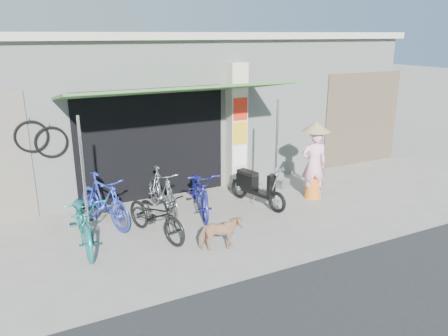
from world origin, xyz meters
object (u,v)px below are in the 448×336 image
bike_black (156,215)px  bike_navy (200,191)px  bike_silver (162,191)px  street_dog (220,234)px  nun (314,161)px  bike_teal (84,219)px  bike_blue (104,200)px  moped (256,187)px

bike_black → bike_navy: size_ratio=0.90×
bike_silver → street_dog: (0.36, -2.01, -0.19)m
nun → bike_black: bearing=26.5°
bike_teal → bike_silver: bike_teal is taller
bike_black → street_dog: bearing=-69.3°
bike_blue → bike_silver: size_ratio=1.03×
bike_black → moped: (2.46, 0.54, -0.02)m
bike_blue → nun: 4.65m
bike_navy → moped: 1.28m
bike_navy → street_dog: (-0.38, -1.72, -0.17)m
bike_silver → moped: bike_silver is taller
moped → bike_black: bearing=176.9°
bike_teal → moped: bike_teal is taller
bike_silver → moped: bearing=-14.8°
moped → bike_navy: bearing=157.2°
bike_blue → bike_black: (0.73, -0.97, -0.08)m
moped → nun: bearing=-23.6°
bike_navy → moped: size_ratio=1.16×
moped → bike_silver: bearing=151.8°
bike_blue → street_dog: size_ratio=2.31×
street_dog → moped: (1.64, 1.55, 0.10)m
bike_silver → nun: nun is taller
bike_teal → nun: size_ratio=1.09×
street_dog → nun: 3.37m
bike_navy → moped: bike_navy is taller
nun → bike_blue: bearing=13.6°
street_dog → bike_teal: bearing=71.8°
bike_blue → moped: bike_blue is taller
nun → bike_navy: bearing=13.6°
bike_silver → bike_teal: bearing=-157.8°
moped → street_dog: bearing=-152.0°
nun → moped: bearing=13.3°
bike_blue → bike_black: bearing=-72.1°
bike_navy → nun: 2.71m
bike_teal → bike_black: (1.25, -0.22, -0.07)m
bike_blue → bike_black: bike_blue is taller
bike_blue → bike_silver: 1.20m
bike_teal → moped: 3.73m
street_dog → moped: size_ratio=0.47×
bike_teal → nun: 5.12m
bike_teal → moped: bearing=7.3°
bike_black → bike_silver: bike_silver is taller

